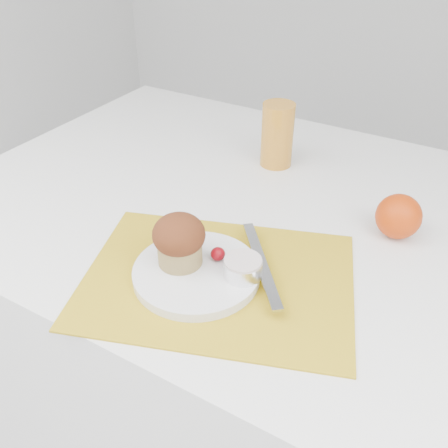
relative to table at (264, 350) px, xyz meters
The scene contains 11 objects.
table is the anchor object (origin of this frame).
placemat 0.43m from the table, 86.87° to the right, with size 0.39×0.29×0.00m, color gold.
plate 0.45m from the table, 94.40° to the right, with size 0.19×0.19×0.01m, color white.
ramekin 0.46m from the table, 77.07° to the right, with size 0.06×0.06×0.02m, color silver.
cream 0.47m from the table, 77.07° to the right, with size 0.05×0.05×0.01m, color beige.
raspberry_near 0.45m from the table, 90.53° to the right, with size 0.02×0.02×0.02m, color #580207.
raspberry_far 0.45m from the table, 80.34° to the right, with size 0.02×0.02×0.02m, color #5C021A.
butter_knife 0.44m from the table, 70.74° to the right, with size 0.20×0.02×0.01m, color #B3B5BC.
orange 0.46m from the table, ahead, with size 0.07×0.07×0.07m, color #C43A06.
juice_glass 0.47m from the table, 114.68° to the left, with size 0.06×0.06×0.13m, color orange.
muffin 0.49m from the table, 101.66° to the right, with size 0.08×0.08×0.08m.
Camera 1 is at (0.30, -0.64, 1.24)m, focal length 40.00 mm.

